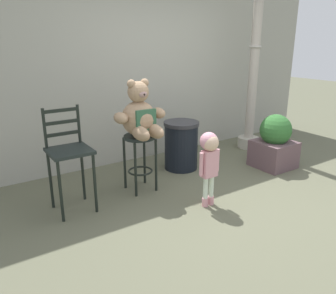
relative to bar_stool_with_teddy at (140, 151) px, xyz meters
The scene contains 9 objects.
ground_plane 1.29m from the bar_stool_with_teddy, 49.55° to the right, with size 24.00×24.00×0.00m, color #5B5C46.
building_wall 1.75m from the bar_stool_with_teddy, 57.09° to the left, with size 6.75×0.30×3.04m, color #9E9D90.
bar_stool_with_teddy is the anchor object (origin of this frame).
teddy_bear 0.45m from the bar_stool_with_teddy, 90.00° to the right, with size 0.64×0.58×0.67m.
child_walking 0.90m from the bar_stool_with_teddy, 61.65° to the right, with size 0.27×0.22×0.85m.
trash_bin 0.92m from the bar_stool_with_teddy, 20.45° to the left, with size 0.50×0.50×0.69m.
lamppost 2.54m from the bar_stool_with_teddy, 11.24° to the left, with size 0.36×0.36×2.92m.
bar_chair_empty 0.88m from the bar_stool_with_teddy, behind, with size 0.43×0.43×1.13m.
planter_with_shrub 2.06m from the bar_stool_with_teddy, 10.81° to the right, with size 0.53×0.53×0.78m.
Camera 1 is at (-2.64, -2.51, 1.80)m, focal length 36.04 mm.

